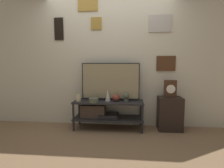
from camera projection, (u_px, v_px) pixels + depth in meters
name	position (u px, v px, depth m)	size (l,w,h in m)	color
ground_plane	(107.00, 134.00, 3.09)	(12.00, 12.00, 0.00)	#846647
wall_back	(110.00, 58.00, 3.48)	(6.40, 0.08, 2.70)	beige
media_console	(103.00, 111.00, 3.32)	(1.30, 0.45, 0.53)	#232326
television	(111.00, 81.00, 3.35)	(1.11, 0.05, 0.71)	black
vase_slim_bronze	(108.00, 95.00, 3.28)	(0.10, 0.10, 0.23)	beige
vase_wide_bowl	(94.00, 100.00, 3.15)	(0.17, 0.17, 0.08)	#4C5647
vase_round_glass	(116.00, 98.00, 3.26)	(0.13, 0.13, 0.13)	brown
candle_jar	(78.00, 98.00, 3.28)	(0.09, 0.09, 0.12)	beige
decorative_bust	(126.00, 97.00, 3.24)	(0.11, 0.11, 0.16)	#4C5647
side_table	(170.00, 113.00, 3.26)	(0.43, 0.35, 0.62)	black
mantel_clock	(170.00, 89.00, 3.21)	(0.21, 0.11, 0.32)	#422819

